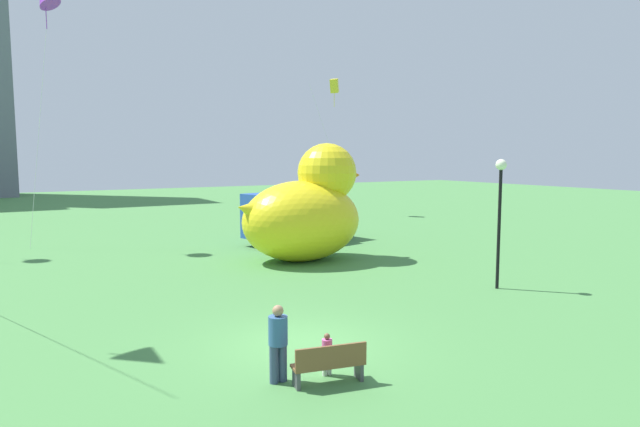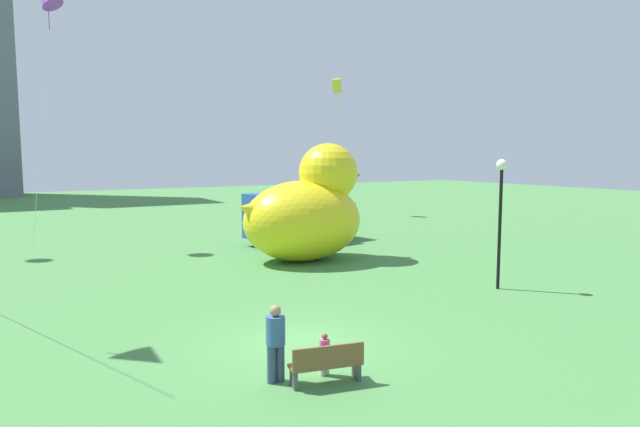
% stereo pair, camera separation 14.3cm
% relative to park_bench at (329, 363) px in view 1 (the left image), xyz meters
% --- Properties ---
extents(ground_plane, '(140.00, 140.00, 0.00)m').
position_rel_park_bench_xyz_m(ground_plane, '(0.69, 2.51, -0.47)').
color(ground_plane, '#478443').
extents(park_bench, '(1.65, 0.76, 0.90)m').
position_rel_park_bench_xyz_m(park_bench, '(0.00, 0.00, 0.00)').
color(park_bench, brown).
rests_on(park_bench, ground).
extents(person_adult, '(0.42, 0.42, 1.71)m').
position_rel_park_bench_xyz_m(person_adult, '(-0.88, 0.68, 0.47)').
color(person_adult, '#38476B').
rests_on(person_adult, ground).
extents(person_child, '(0.24, 0.24, 0.96)m').
position_rel_park_bench_xyz_m(person_child, '(0.22, 0.46, 0.06)').
color(person_child, silver).
rests_on(person_child, ground).
extents(giant_inflatable_duck, '(6.61, 4.24, 5.48)m').
position_rel_park_bench_xyz_m(giant_inflatable_duck, '(6.46, 12.53, 1.86)').
color(giant_inflatable_duck, yellow).
rests_on(giant_inflatable_duck, ground).
extents(lamppost, '(0.40, 0.40, 4.77)m').
position_rel_park_bench_xyz_m(lamppost, '(9.83, 4.11, 2.91)').
color(lamppost, black).
rests_on(lamppost, ground).
extents(box_truck, '(6.78, 3.57, 2.85)m').
position_rel_park_bench_xyz_m(box_truck, '(8.55, 17.29, 0.98)').
color(box_truck, '#264CA5').
rests_on(box_truck, ground).
extents(kite_yellow, '(3.02, 3.00, 11.17)m').
position_rel_park_bench_xyz_m(kite_yellow, '(18.37, 29.01, 10.01)').
color(kite_yellow, silver).
rests_on(kite_yellow, ground).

